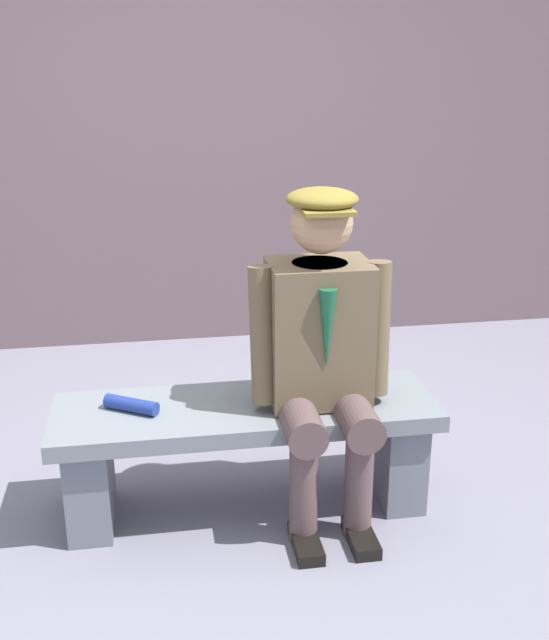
{
  "coord_description": "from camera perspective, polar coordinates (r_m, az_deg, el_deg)",
  "views": [
    {
      "loc": [
        0.34,
        2.74,
        1.78
      ],
      "look_at": [
        -0.12,
        0.0,
        0.81
      ],
      "focal_mm": 42.91,
      "sensor_mm": 36.0,
      "label": 1
    }
  ],
  "objects": [
    {
      "name": "stadium_wall",
      "position": [
        4.92,
        -5.53,
        12.77
      ],
      "size": [
        12.0,
        0.24,
        2.47
      ],
      "primitive_type": "cube",
      "color": "#69555B",
      "rests_on": "ground"
    },
    {
      "name": "rolled_magazine",
      "position": [
        3.04,
        -10.63,
        -6.24
      ],
      "size": [
        0.22,
        0.16,
        0.06
      ],
      "primitive_type": "cylinder",
      "rotation": [
        0.0,
        1.57,
        -0.55
      ],
      "color": "navy",
      "rests_on": "bench"
    },
    {
      "name": "ground_plane",
      "position": [
        3.29,
        -2.05,
        -13.59
      ],
      "size": [
        30.0,
        30.0,
        0.0
      ],
      "primitive_type": "plane",
      "color": "slate"
    },
    {
      "name": "seated_man",
      "position": [
        2.95,
        3.52,
        -1.76
      ],
      "size": [
        0.57,
        0.6,
        1.32
      ],
      "color": "brown",
      "rests_on": "ground"
    },
    {
      "name": "bench",
      "position": [
        3.13,
        -2.12,
        -8.85
      ],
      "size": [
        1.53,
        0.47,
        0.46
      ],
      "color": "slate",
      "rests_on": "ground"
    }
  ]
}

